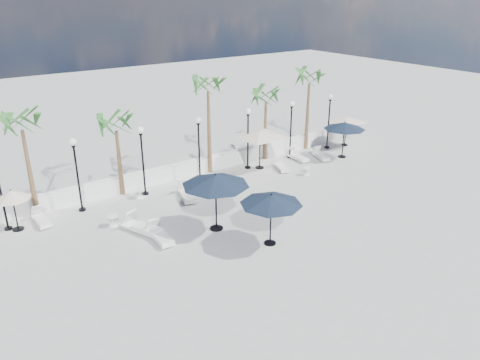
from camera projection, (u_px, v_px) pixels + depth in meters
ground at (269, 221)px, 22.75m from camera, size 100.00×100.00×0.00m
balustrade at (191, 168)px, 28.22m from camera, size 26.00×0.30×1.01m
lamppost_1 at (76, 165)px, 22.94m from camera, size 0.36×0.36×3.84m
lamppost_2 at (142, 151)px, 24.82m from camera, size 0.36×0.36×3.84m
lamppost_3 at (199, 140)px, 26.70m from camera, size 0.36×0.36×3.84m
lamppost_4 at (248, 130)px, 28.58m from camera, size 0.36×0.36×3.84m
lamppost_5 at (291, 121)px, 30.46m from camera, size 0.36×0.36×3.84m
lamppost_6 at (329, 114)px, 32.34m from camera, size 0.36×0.36×3.84m
palm_0 at (22, 127)px, 21.69m from camera, size 2.60×2.60×5.50m
palm_1 at (116, 128)px, 24.40m from camera, size 2.60×2.60×4.70m
palm_2 at (208, 89)px, 26.95m from camera, size 2.60×2.60×6.10m
palm_3 at (266, 100)px, 29.71m from camera, size 2.60×2.60×4.90m
palm_4 at (309, 81)px, 31.40m from camera, size 2.60×2.60×5.70m
lounger_0 at (160, 235)px, 20.96m from camera, size 0.73×1.98×0.73m
lounger_1 at (41, 219)px, 22.48m from camera, size 0.63×1.77×0.66m
lounger_2 at (187, 194)px, 25.19m from camera, size 1.21×2.15×0.77m
lounger_3 at (142, 227)px, 21.66m from camera, size 1.42×2.25×0.80m
lounger_4 at (281, 166)px, 29.21m from camera, size 1.10×1.76×0.63m
lounger_5 at (297, 156)px, 30.89m from camera, size 0.68×1.85×0.68m
lounger_6 at (321, 155)px, 31.11m from camera, size 1.05×1.80×0.64m
side_table_0 at (140, 193)px, 25.17m from camera, size 0.53×0.53×0.51m
side_table_1 at (113, 220)px, 22.20m from camera, size 0.55×0.55×0.53m
side_table_2 at (307, 170)px, 28.32m from camera, size 0.49×0.49×0.48m
parasol_navy_left at (271, 200)px, 19.95m from camera, size 2.75×2.75×2.43m
parasol_navy_mid at (215, 180)px, 21.11m from camera, size 3.14×3.14×2.81m
parasol_navy_right at (345, 126)px, 30.65m from camera, size 2.74×2.74×2.46m
parasol_cream_sq_a at (260, 131)px, 28.62m from camera, size 5.34×5.34×2.62m
parasol_cream_sq_b at (347, 118)px, 33.10m from camera, size 4.41×4.41×2.21m
parasol_cream_small at (12, 195)px, 21.30m from camera, size 1.69×1.69×2.07m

